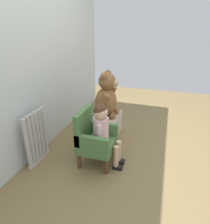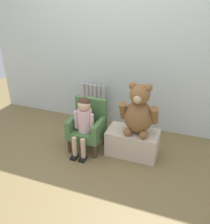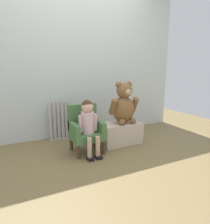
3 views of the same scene
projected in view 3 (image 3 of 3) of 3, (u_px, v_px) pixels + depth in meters
The scene contains 7 objects.
ground_plane at pixel (107, 162), 2.38m from camera, with size 6.00×6.00×0.00m, color brown.
back_wall at pixel (74, 62), 3.16m from camera, with size 3.80×0.05×2.40m, color silver.
radiator at pixel (61, 121), 3.12m from camera, with size 0.37×0.05×0.60m.
child_armchair at pixel (86, 129), 2.65m from camera, with size 0.40×0.37×0.63m.
child_figure at pixel (88, 120), 2.53m from camera, with size 0.25×0.35×0.71m.
low_bench at pixel (120, 133), 2.96m from camera, with size 0.60×0.33×0.31m, color beige.
large_teddy_bear at pixel (124, 105), 2.90m from camera, with size 0.44×0.31×0.61m.
Camera 3 is at (-0.99, -1.97, 1.08)m, focal length 32.00 mm.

